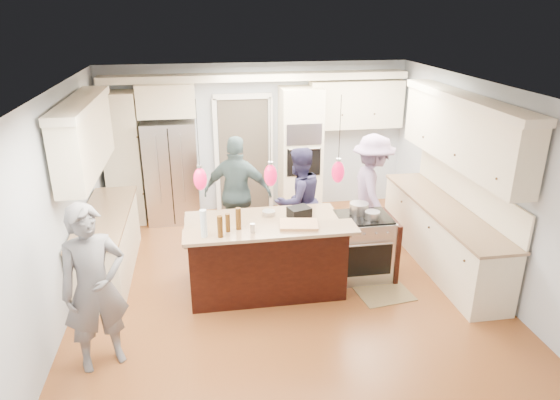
# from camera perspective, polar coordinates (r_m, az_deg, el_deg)

# --- Properties ---
(ground_plane) EXTENTS (6.00, 6.00, 0.00)m
(ground_plane) POSITION_cam_1_polar(r_m,az_deg,el_deg) (6.99, 0.47, -9.86)
(ground_plane) COLOR #9A5B2A
(ground_plane) RESTS_ON ground
(room_shell) EXTENTS (5.54, 6.04, 2.72)m
(room_shell) POSITION_cam_1_polar(r_m,az_deg,el_deg) (6.24, 0.52, 4.56)
(room_shell) COLOR #B2BCC6
(room_shell) RESTS_ON ground
(refrigerator) EXTENTS (0.90, 0.70, 1.80)m
(refrigerator) POSITION_cam_1_polar(r_m,az_deg,el_deg) (8.97, -12.24, 3.19)
(refrigerator) COLOR #B7B7BC
(refrigerator) RESTS_ON ground
(oven_column) EXTENTS (0.72, 0.69, 2.30)m
(oven_column) POSITION_cam_1_polar(r_m,az_deg,el_deg) (9.08, 2.33, 5.54)
(oven_column) COLOR #EFE3C2
(oven_column) RESTS_ON ground
(back_upper_cabinets) EXTENTS (5.30, 0.61, 2.54)m
(back_upper_cabinets) POSITION_cam_1_polar(r_m,az_deg,el_deg) (8.87, -7.36, 8.46)
(back_upper_cabinets) COLOR #EFE3C2
(back_upper_cabinets) RESTS_ON ground
(right_counter_run) EXTENTS (0.64, 3.10, 2.51)m
(right_counter_run) POSITION_cam_1_polar(r_m,az_deg,el_deg) (7.54, 18.72, 0.28)
(right_counter_run) COLOR #EFE3C2
(right_counter_run) RESTS_ON ground
(left_cabinets) EXTENTS (0.64, 2.30, 2.51)m
(left_cabinets) POSITION_cam_1_polar(r_m,az_deg,el_deg) (7.31, -19.89, -0.54)
(left_cabinets) COLOR #EFE3C2
(left_cabinets) RESTS_ON ground
(kitchen_island) EXTENTS (2.10, 1.46, 1.12)m
(kitchen_island) POSITION_cam_1_polar(r_m,az_deg,el_deg) (6.78, -1.70, -6.21)
(kitchen_island) COLOR black
(kitchen_island) RESTS_ON ground
(island_range) EXTENTS (0.82, 0.71, 0.92)m
(island_range) POSITION_cam_1_polar(r_m,az_deg,el_deg) (7.16, 9.51, -5.21)
(island_range) COLOR #B7B7BC
(island_range) RESTS_ON ground
(pendant_lights) EXTENTS (1.75, 0.15, 1.03)m
(pendant_lights) POSITION_cam_1_polar(r_m,az_deg,el_deg) (5.73, -1.08, 2.86)
(pendant_lights) COLOR black
(pendant_lights) RESTS_ON ground
(person_bar_end) EXTENTS (0.79, 0.67, 1.84)m
(person_bar_end) POSITION_cam_1_polar(r_m,az_deg,el_deg) (5.52, -20.44, -9.43)
(person_bar_end) COLOR slate
(person_bar_end) RESTS_ON ground
(person_far_left) EXTENTS (1.01, 0.92, 1.68)m
(person_far_left) POSITION_cam_1_polar(r_m,az_deg,el_deg) (7.61, 2.12, -0.10)
(person_far_left) COLOR #2B284F
(person_far_left) RESTS_ON ground
(person_far_right) EXTENTS (1.14, 0.71, 1.81)m
(person_far_right) POSITION_cam_1_polar(r_m,az_deg,el_deg) (7.75, -4.84, 0.75)
(person_far_right) COLOR #4D676C
(person_far_right) RESTS_ON ground
(person_range_side) EXTENTS (0.74, 1.20, 1.80)m
(person_range_side) POSITION_cam_1_polar(r_m,az_deg,el_deg) (7.99, 10.45, 1.07)
(person_range_side) COLOR gray
(person_range_side) RESTS_ON ground
(floor_rug) EXTENTS (0.84, 1.11, 0.01)m
(floor_rug) POSITION_cam_1_polar(r_m,az_deg,el_deg) (7.14, 10.92, -9.49)
(floor_rug) COLOR olive
(floor_rug) RESTS_ON ground
(water_bottle) EXTENTS (0.10, 0.10, 0.33)m
(water_bottle) POSITION_cam_1_polar(r_m,az_deg,el_deg) (5.79, -8.72, -2.68)
(water_bottle) COLOR silver
(water_bottle) RESTS_ON kitchen_island
(beer_bottle_a) EXTENTS (0.06, 0.06, 0.23)m
(beer_bottle_a) POSITION_cam_1_polar(r_m,az_deg,el_deg) (5.91, -5.99, -2.60)
(beer_bottle_a) COLOR #46290C
(beer_bottle_a) RESTS_ON kitchen_island
(beer_bottle_b) EXTENTS (0.08, 0.08, 0.26)m
(beer_bottle_b) POSITION_cam_1_polar(r_m,az_deg,el_deg) (5.78, -6.87, -3.04)
(beer_bottle_b) COLOR #46290C
(beer_bottle_b) RESTS_ON kitchen_island
(beer_bottle_c) EXTENTS (0.09, 0.09, 0.27)m
(beer_bottle_c) POSITION_cam_1_polar(r_m,az_deg,el_deg) (5.95, -4.78, -2.14)
(beer_bottle_c) COLOR #46290C
(beer_bottle_c) RESTS_ON kitchen_island
(drink_can) EXTENTS (0.07, 0.07, 0.11)m
(drink_can) POSITION_cam_1_polar(r_m,az_deg,el_deg) (5.89, -3.14, -3.24)
(drink_can) COLOR #B7B7BC
(drink_can) RESTS_ON kitchen_island
(cutting_board) EXTENTS (0.51, 0.40, 0.04)m
(cutting_board) POSITION_cam_1_polar(r_m,az_deg,el_deg) (6.07, 2.16, -2.81)
(cutting_board) COLOR tan
(cutting_board) RESTS_ON kitchen_island
(pot_large) EXTENTS (0.26, 0.26, 0.15)m
(pot_large) POSITION_cam_1_polar(r_m,az_deg,el_deg) (7.01, 9.01, -0.93)
(pot_large) COLOR #B7B7BC
(pot_large) RESTS_ON island_range
(pot_small) EXTENTS (0.21, 0.21, 0.10)m
(pot_small) POSITION_cam_1_polar(r_m,az_deg,el_deg) (6.88, 10.49, -1.69)
(pot_small) COLOR #B7B7BC
(pot_small) RESTS_ON island_range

